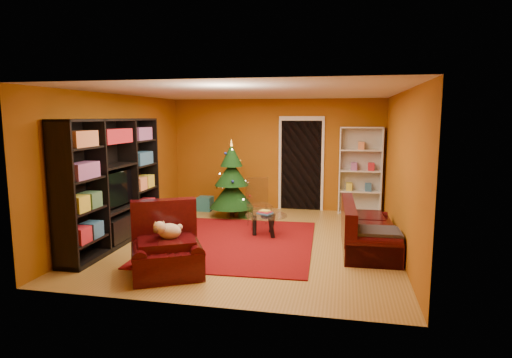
% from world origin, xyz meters
% --- Properties ---
extents(floor, '(5.00, 5.50, 0.05)m').
position_xyz_m(floor, '(0.00, 0.00, -0.03)').
color(floor, olive).
rests_on(floor, ground).
extents(ceiling, '(5.00, 5.50, 0.05)m').
position_xyz_m(ceiling, '(0.00, 0.00, 2.62)').
color(ceiling, silver).
rests_on(ceiling, wall_back).
extents(wall_back, '(5.00, 0.05, 2.60)m').
position_xyz_m(wall_back, '(0.00, 2.77, 1.30)').
color(wall_back, '#965311').
rests_on(wall_back, ground).
extents(wall_left, '(0.05, 5.50, 2.60)m').
position_xyz_m(wall_left, '(-2.52, 0.00, 1.30)').
color(wall_left, '#965311').
rests_on(wall_left, ground).
extents(wall_right, '(0.05, 5.50, 2.60)m').
position_xyz_m(wall_right, '(2.52, 0.00, 1.30)').
color(wall_right, '#965311').
rests_on(wall_right, ground).
extents(doorway, '(1.06, 0.60, 2.16)m').
position_xyz_m(doorway, '(0.60, 2.73, 1.05)').
color(doorway, black).
rests_on(doorway, floor).
extents(rug, '(2.86, 3.29, 0.02)m').
position_xyz_m(rug, '(-0.27, -0.21, 0.01)').
color(rug, maroon).
rests_on(rug, floor).
extents(media_unit, '(0.46, 2.82, 2.16)m').
position_xyz_m(media_unit, '(-2.27, -0.68, 1.08)').
color(media_unit, black).
rests_on(media_unit, floor).
extents(christmas_tree, '(1.17, 1.17, 1.73)m').
position_xyz_m(christmas_tree, '(-0.81, 1.68, 0.84)').
color(christmas_tree, black).
rests_on(christmas_tree, floor).
extents(gift_box_teal, '(0.33, 0.33, 0.33)m').
position_xyz_m(gift_box_teal, '(-1.59, 2.16, 0.16)').
color(gift_box_teal, teal).
rests_on(gift_box_teal, floor).
extents(gift_box_green, '(0.30, 0.30, 0.24)m').
position_xyz_m(gift_box_green, '(-0.50, 1.70, 0.12)').
color(gift_box_green, '#1B551B').
rests_on(gift_box_green, floor).
extents(gift_box_red, '(0.25, 0.25, 0.25)m').
position_xyz_m(gift_box_red, '(-0.89, 2.22, 0.12)').
color(gift_box_red, maroon).
rests_on(gift_box_red, floor).
extents(white_bookshelf, '(0.94, 0.35, 2.02)m').
position_xyz_m(white_bookshelf, '(1.95, 2.57, 0.98)').
color(white_bookshelf, white).
rests_on(white_bookshelf, floor).
extents(armchair, '(1.39, 1.39, 0.81)m').
position_xyz_m(armchair, '(-0.81, -1.85, 0.40)').
color(armchair, black).
rests_on(armchair, rug).
extents(dog, '(0.49, 0.45, 0.26)m').
position_xyz_m(dog, '(-0.79, -1.79, 0.60)').
color(dog, beige).
rests_on(dog, armchair).
extents(sofa, '(0.90, 1.89, 0.80)m').
position_xyz_m(sofa, '(2.02, -0.14, 0.40)').
color(sofa, black).
rests_on(sofa, rug).
extents(coffee_table, '(1.01, 1.01, 0.49)m').
position_xyz_m(coffee_table, '(0.21, 0.32, 0.20)').
color(coffee_table, gray).
rests_on(coffee_table, rug).
extents(acrylic_chair, '(0.63, 0.65, 0.90)m').
position_xyz_m(acrylic_chair, '(-0.02, 0.83, 0.45)').
color(acrylic_chair, '#66605B').
rests_on(acrylic_chair, rug).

